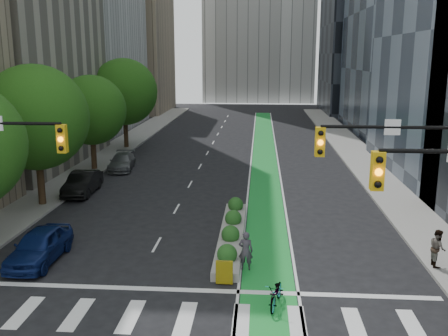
% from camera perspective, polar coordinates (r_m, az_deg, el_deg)
% --- Properties ---
extents(ground, '(160.00, 160.00, 0.00)m').
position_cam_1_polar(ground, '(19.65, -3.98, -15.35)').
color(ground, black).
rests_on(ground, ground).
extents(sidewalk_left, '(3.60, 90.00, 0.15)m').
position_cam_1_polar(sidewalk_left, '(45.47, -14.33, 0.71)').
color(sidewalk_left, gray).
rests_on(sidewalk_left, ground).
extents(sidewalk_right, '(3.60, 90.00, 0.15)m').
position_cam_1_polar(sidewalk_right, '(44.11, 16.17, 0.24)').
color(sidewalk_right, gray).
rests_on(sidewalk_right, ground).
extents(bike_lane_paint, '(2.20, 70.00, 0.01)m').
position_cam_1_polar(bike_lane_paint, '(48.05, 4.62, 1.62)').
color(bike_lane_paint, '#1A9334').
rests_on(bike_lane_paint, ground).
extents(building_tan_far, '(14.00, 16.00, 26.00)m').
position_cam_1_polar(building_tan_far, '(86.24, -11.38, 15.01)').
color(building_tan_far, tan).
rests_on(building_tan_far, ground).
extents(building_dark_end, '(14.00, 18.00, 28.00)m').
position_cam_1_polar(building_dark_end, '(87.04, 16.34, 15.39)').
color(building_dark_end, black).
rests_on(building_dark_end, ground).
extents(tree_mid, '(6.40, 6.40, 8.78)m').
position_cam_1_polar(tree_mid, '(32.37, -20.74, 5.41)').
color(tree_mid, black).
rests_on(tree_mid, ground).
extents(tree_midfar, '(5.60, 5.60, 7.76)m').
position_cam_1_polar(tree_midfar, '(41.66, -14.95, 6.40)').
color(tree_midfar, black).
rests_on(tree_midfar, ground).
extents(tree_far, '(6.60, 6.60, 9.00)m').
position_cam_1_polar(tree_far, '(51.11, -11.35, 8.52)').
color(tree_far, black).
rests_on(tree_far, ground).
extents(signal_right, '(5.82, 0.51, 7.20)m').
position_cam_1_polar(signal_right, '(19.16, 22.63, -1.65)').
color(signal_right, black).
rests_on(signal_right, ground).
extents(median_planter, '(1.20, 10.26, 1.10)m').
position_cam_1_polar(median_planter, '(25.80, 0.89, -7.37)').
color(median_planter, gray).
rests_on(median_planter, ground).
extents(bicycle, '(1.05, 2.00, 1.00)m').
position_cam_1_polar(bicycle, '(19.44, 6.01, -14.06)').
color(bicycle, gray).
rests_on(bicycle, ground).
extents(cyclist, '(0.67, 0.46, 1.76)m').
position_cam_1_polar(cyclist, '(22.17, 2.50, -9.42)').
color(cyclist, '#3B3641').
rests_on(cyclist, ground).
extents(parked_car_left_near, '(1.84, 4.52, 1.54)m').
position_cam_1_polar(parked_car_left_near, '(24.49, -20.35, -8.33)').
color(parked_car_left_near, '#0E1D54').
rests_on(parked_car_left_near, ground).
extents(parked_car_left_mid, '(1.76, 4.66, 1.52)m').
position_cam_1_polar(parked_car_left_mid, '(35.26, -15.87, -1.67)').
color(parked_car_left_mid, black).
rests_on(parked_car_left_mid, ground).
extents(parked_car_left_far, '(2.32, 4.71, 1.32)m').
position_cam_1_polar(parked_car_left_far, '(42.05, -11.58, 0.70)').
color(parked_car_left_far, '#585A5D').
rests_on(parked_car_left_far, ground).
extents(pedestrian_near, '(0.66, 0.83, 1.67)m').
position_cam_1_polar(pedestrian_near, '(24.10, 23.22, -8.39)').
color(pedestrian_near, gray).
rests_on(pedestrian_near, sidewalk_right).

